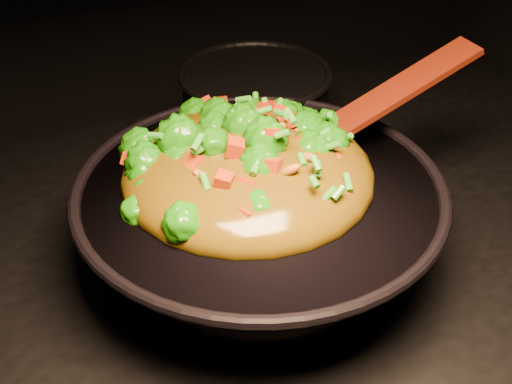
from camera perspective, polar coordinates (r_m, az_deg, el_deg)
name	(u,v)px	position (r m, az deg, el deg)	size (l,w,h in m)	color
wok	(260,226)	(0.78, 0.32, -3.02)	(0.42, 0.42, 0.12)	black
stir_fry	(248,140)	(0.73, -0.75, 4.64)	(0.30, 0.30, 0.10)	#1E7608
spatula	(373,105)	(0.82, 10.38, 7.58)	(0.30, 0.04, 0.01)	#331404
back_pot	(255,107)	(1.02, -0.06, 7.54)	(0.22, 0.22, 0.13)	black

